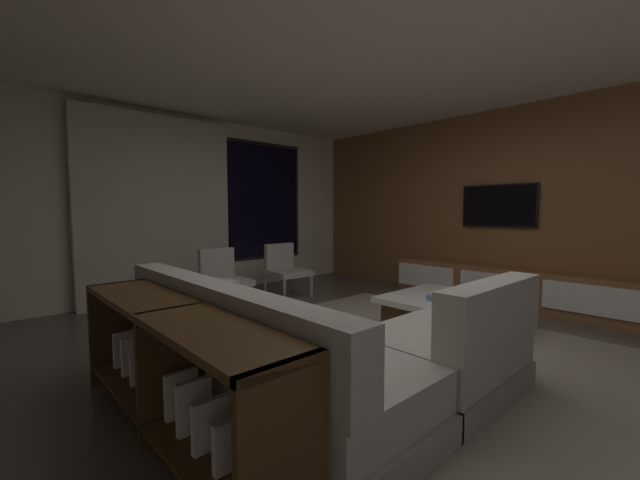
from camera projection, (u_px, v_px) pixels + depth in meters
name	position (u px, v px, depth m)	size (l,w,h in m)	color
floor	(377.00, 360.00, 3.28)	(9.20, 9.20, 0.00)	#564C44
back_wall_with_window	(188.00, 207.00, 5.80)	(6.60, 0.30, 2.70)	beige
media_wall	(520.00, 206.00, 5.24)	(0.12, 7.80, 2.70)	brown
ceiling	(380.00, 33.00, 3.08)	(8.20, 8.20, 0.00)	beige
area_rug	(410.00, 352.00, 3.44)	(3.20, 3.80, 0.01)	gray
sectional_couch	(311.00, 353.00, 2.66)	(1.98, 2.50, 0.82)	gray
coffee_table	(448.00, 314.00, 4.06)	(1.16, 1.16, 0.36)	#462E16
book_stack_on_coffee_table	(443.00, 298.00, 3.89)	(0.29, 0.23, 0.07)	tan
accent_chair_near_window	(285.00, 267.00, 5.74)	(0.57, 0.59, 0.78)	#B2ADA0
accent_chair_by_curtain	(222.00, 276.00, 4.97)	(0.54, 0.56, 0.78)	#B2ADA0
media_console	(505.00, 287.00, 5.17)	(0.46, 3.10, 0.52)	brown
mounted_tv	(498.00, 206.00, 5.35)	(0.05, 1.02, 0.59)	black
console_table_behind_couch	(172.00, 365.00, 2.13)	(0.40, 2.10, 0.74)	#462E16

